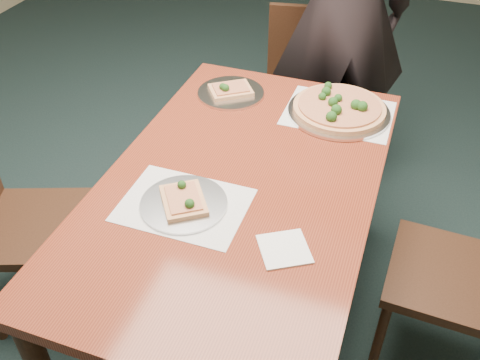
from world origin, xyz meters
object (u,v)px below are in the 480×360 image
(diner, at_px, (343,11))
(pizza_pan, at_px, (339,108))
(dining_table, at_px, (240,200))
(slice_plate_far, at_px, (230,91))
(chair_far, at_px, (305,89))
(slice_plate_near, at_px, (184,202))
(chair_left, at_px, (8,215))
(chair_right, at_px, (480,271))

(diner, height_order, pizza_pan, diner)
(diner, xyz_separation_m, pizza_pan, (0.12, -0.57, -0.17))
(dining_table, height_order, diner, diner)
(slice_plate_far, bearing_deg, chair_far, 69.93)
(slice_plate_far, bearing_deg, slice_plate_near, -81.63)
(chair_left, height_order, slice_plate_far, chair_left)
(pizza_pan, height_order, slice_plate_far, pizza_pan)
(dining_table, height_order, pizza_pan, pizza_pan)
(chair_left, distance_m, chair_right, 1.71)
(dining_table, xyz_separation_m, pizza_pan, (0.23, 0.53, 0.12))
(chair_far, bearing_deg, dining_table, -99.16)
(chair_far, relative_size, slice_plate_near, 3.25)
(dining_table, distance_m, slice_plate_near, 0.24)
(chair_left, xyz_separation_m, chair_right, (1.68, 0.30, 0.00))
(slice_plate_far, bearing_deg, pizza_pan, 0.01)
(chair_left, bearing_deg, dining_table, -96.08)
(chair_right, relative_size, diner, 0.48)
(chair_right, relative_size, pizza_pan, 2.24)
(chair_left, height_order, diner, diner)
(dining_table, relative_size, chair_left, 1.65)
(chair_left, height_order, chair_right, same)
(chair_far, xyz_separation_m, pizza_pan, (0.26, -0.55, 0.26))
(chair_right, distance_m, slice_plate_near, 1.02)
(chair_far, relative_size, chair_right, 1.00)
(pizza_pan, bearing_deg, dining_table, -113.49)
(dining_table, xyz_separation_m, slice_plate_far, (-0.23, 0.53, 0.10))
(chair_far, height_order, slice_plate_near, chair_far)
(dining_table, relative_size, slice_plate_near, 5.36)
(chair_right, bearing_deg, slice_plate_far, -110.18)
(pizza_pan, height_order, slice_plate_near, pizza_pan)
(chair_left, bearing_deg, pizza_pan, -75.90)
(pizza_pan, bearing_deg, slice_plate_far, -179.99)
(chair_far, distance_m, slice_plate_near, 1.29)
(chair_far, bearing_deg, slice_plate_far, -120.73)
(chair_far, distance_m, chair_right, 1.32)
(slice_plate_far, bearing_deg, diner, 58.89)
(pizza_pan, bearing_deg, chair_right, -36.52)
(diner, distance_m, slice_plate_near, 1.32)
(slice_plate_far, bearing_deg, dining_table, -66.41)
(pizza_pan, xyz_separation_m, slice_plate_near, (-0.36, -0.71, -0.01))
(slice_plate_near, bearing_deg, diner, 79.34)
(chair_right, xyz_separation_m, diner, (-0.72, 1.02, 0.43))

